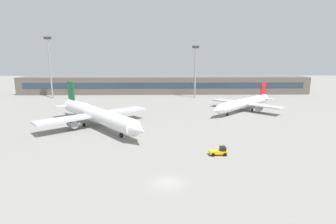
{
  "coord_description": "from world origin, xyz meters",
  "views": [
    {
      "loc": [
        -0.67,
        -38.27,
        19.46
      ],
      "look_at": [
        0.85,
        40.0,
        3.0
      ],
      "focal_mm": 28.15,
      "sensor_mm": 36.0,
      "label": 1
    }
  ],
  "objects": [
    {
      "name": "ground_plane",
      "position": [
        0.0,
        40.0,
        0.0
      ],
      "size": [
        400.0,
        400.0,
        0.0
      ],
      "primitive_type": "plane",
      "color": "gray"
    },
    {
      "name": "airplane_near",
      "position": [
        -19.38,
        34.32,
        3.5
      ],
      "size": [
        32.95,
        37.88,
        11.48
      ],
      "color": "silver",
      "rests_on": "ground_plane"
    },
    {
      "name": "terminal_building",
      "position": [
        0.0,
        103.49,
        4.5
      ],
      "size": [
        152.8,
        12.13,
        9.0
      ],
      "color": "#5B564C",
      "rests_on": "ground_plane"
    },
    {
      "name": "floodlight_tower_west",
      "position": [
        -53.71,
        88.1,
        16.32
      ],
      "size": [
        3.2,
        0.8,
        28.52
      ],
      "color": "gray",
      "rests_on": "ground_plane"
    },
    {
      "name": "baggage_tug_yellow",
      "position": [
        10.7,
        11.82,
        0.8
      ],
      "size": [
        3.65,
        1.91,
        1.75
      ],
      "color": "#F2B20C",
      "rests_on": "ground_plane"
    },
    {
      "name": "airplane_mid",
      "position": [
        28.86,
        55.5,
        2.9
      ],
      "size": [
        29.71,
        29.15,
        9.52
      ],
      "color": "white",
      "rests_on": "ground_plane"
    },
    {
      "name": "floodlight_tower_east",
      "position": [
        14.74,
        88.05,
        14.25
      ],
      "size": [
        3.2,
        0.8,
        24.51
      ],
      "color": "gray",
      "rests_on": "ground_plane"
    }
  ]
}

